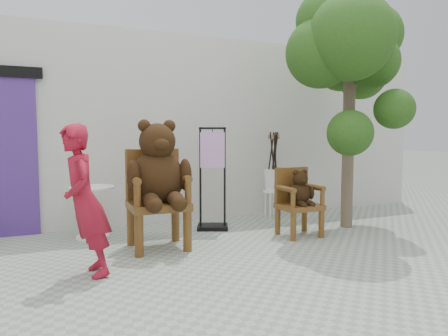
% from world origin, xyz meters
% --- Properties ---
extents(ground_plane, '(60.00, 60.00, 0.00)m').
position_xyz_m(ground_plane, '(0.00, 0.00, 0.00)').
color(ground_plane, '#949A8A').
rests_on(ground_plane, ground).
extents(back_wall, '(9.00, 1.00, 3.00)m').
position_xyz_m(back_wall, '(0.00, 3.10, 1.50)').
color(back_wall, beige).
rests_on(back_wall, ground).
extents(chair_big, '(0.78, 0.83, 1.59)m').
position_xyz_m(chair_big, '(-1.03, 1.20, 0.88)').
color(chair_big, '#4E2F10').
rests_on(chair_big, ground).
extents(chair_small, '(0.54, 0.50, 0.94)m').
position_xyz_m(chair_small, '(0.92, 1.07, 0.56)').
color(chair_small, '#4E2F10').
rests_on(chair_small, ground).
extents(person, '(0.42, 0.58, 1.50)m').
position_xyz_m(person, '(-1.92, 0.49, 0.75)').
color(person, maroon).
rests_on(person, ground).
extents(cafe_table, '(0.60, 0.60, 0.70)m').
position_xyz_m(cafe_table, '(-1.74, 2.05, 0.44)').
color(cafe_table, white).
rests_on(cafe_table, ground).
extents(display_stand, '(0.55, 0.50, 1.51)m').
position_xyz_m(display_stand, '(-0.04, 1.89, 0.58)').
color(display_stand, black).
rests_on(display_stand, ground).
extents(stool_bucket, '(0.32, 0.32, 1.45)m').
position_xyz_m(stool_bucket, '(1.24, 2.35, 0.64)').
color(stool_bucket, white).
rests_on(stool_bucket, ground).
extents(tree, '(2.15, 1.92, 3.41)m').
position_xyz_m(tree, '(1.79, 1.11, 2.57)').
color(tree, '#4F3E2F').
rests_on(tree, ground).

